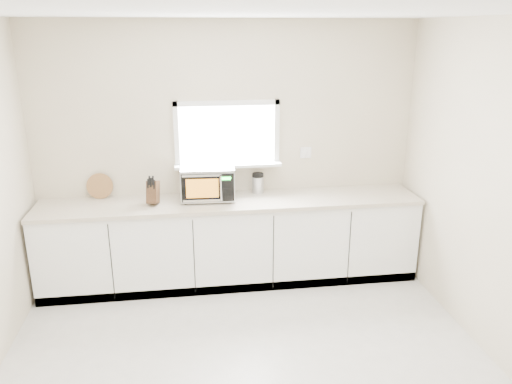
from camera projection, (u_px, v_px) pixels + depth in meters
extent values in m
cube|color=beige|center=(227.00, 152.00, 5.29)|extent=(4.00, 0.02, 2.70)
cube|color=white|center=(227.00, 134.00, 5.21)|extent=(1.00, 0.02, 0.60)
cube|color=white|center=(228.00, 165.00, 5.25)|extent=(1.12, 0.16, 0.03)
cube|color=white|center=(227.00, 103.00, 5.09)|extent=(1.10, 0.04, 0.05)
cube|color=white|center=(228.00, 164.00, 5.30)|extent=(1.10, 0.04, 0.05)
cube|color=white|center=(176.00, 136.00, 5.13)|extent=(0.05, 0.04, 0.70)
cube|color=white|center=(277.00, 133.00, 5.26)|extent=(0.05, 0.04, 0.70)
cube|color=white|center=(306.00, 153.00, 5.40)|extent=(0.12, 0.01, 0.12)
cube|color=white|center=(231.00, 242.00, 5.29)|extent=(3.92, 0.60, 0.88)
cube|color=beige|center=(231.00, 202.00, 5.13)|extent=(3.92, 0.64, 0.04)
cylinder|color=black|center=(186.00, 203.00, 5.01)|extent=(0.03, 0.03, 0.02)
cylinder|color=black|center=(187.00, 193.00, 5.32)|extent=(0.03, 0.03, 0.02)
cylinder|color=black|center=(231.00, 202.00, 5.05)|extent=(0.03, 0.03, 0.02)
cylinder|color=black|center=(229.00, 192.00, 5.36)|extent=(0.03, 0.03, 0.02)
cube|color=#B4B7BC|center=(208.00, 182.00, 5.13)|extent=(0.56, 0.44, 0.32)
cube|color=black|center=(208.00, 188.00, 4.93)|extent=(0.52, 0.04, 0.29)
cube|color=orange|center=(202.00, 188.00, 4.92)|extent=(0.32, 0.02, 0.19)
cylinder|color=silver|center=(221.00, 188.00, 4.92)|extent=(0.02, 0.02, 0.25)
cube|color=black|center=(226.00, 188.00, 4.94)|extent=(0.13, 0.01, 0.28)
cube|color=#19FF33|center=(226.00, 178.00, 4.91)|extent=(0.09, 0.01, 0.03)
cube|color=silver|center=(207.00, 166.00, 5.08)|extent=(0.56, 0.44, 0.01)
cube|color=#4E321C|center=(153.00, 192.00, 4.97)|extent=(0.14, 0.23, 0.26)
cube|color=black|center=(148.00, 183.00, 4.89)|extent=(0.02, 0.05, 0.09)
cube|color=black|center=(151.00, 182.00, 4.89)|extent=(0.02, 0.05, 0.09)
cube|color=black|center=(154.00, 184.00, 4.89)|extent=(0.02, 0.05, 0.09)
cube|color=black|center=(149.00, 180.00, 4.88)|extent=(0.02, 0.05, 0.09)
cube|color=black|center=(153.00, 180.00, 4.88)|extent=(0.02, 0.05, 0.09)
cylinder|color=#9D6E3D|center=(100.00, 186.00, 5.15)|extent=(0.27, 0.06, 0.27)
cylinder|color=#B4B7BC|center=(258.00, 185.00, 5.34)|extent=(0.13, 0.13, 0.18)
cylinder|color=black|center=(258.00, 175.00, 5.30)|extent=(0.13, 0.13, 0.04)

